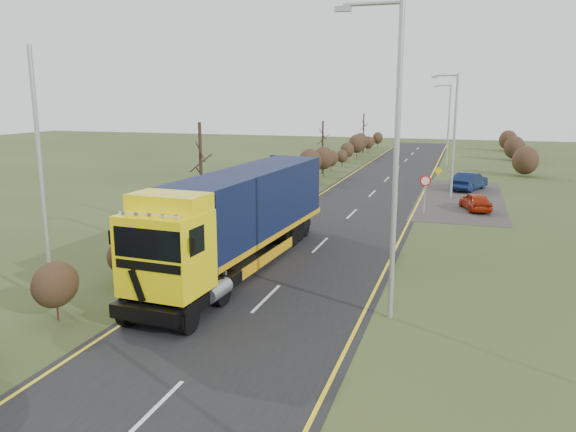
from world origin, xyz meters
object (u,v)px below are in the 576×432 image
at_px(lorry, 240,214).
at_px(car_blue_sedan, 469,181).
at_px(streetlight_near, 392,148).
at_px(speed_sign, 425,187).
at_px(car_red_hatchback, 475,202).

relative_size(lorry, car_blue_sedan, 3.58).
bearing_deg(streetlight_near, lorry, 151.86).
bearing_deg(streetlight_near, speed_sign, 90.24).
bearing_deg(lorry, speed_sign, 67.37).
xyz_separation_m(car_red_hatchback, car_blue_sedan, (-0.40, 8.41, 0.12)).
xyz_separation_m(car_blue_sedan, speed_sign, (-2.71, -10.78, 1.06)).
height_order(car_red_hatchback, car_blue_sedan, car_blue_sedan).
relative_size(car_red_hatchback, streetlight_near, 0.34).
bearing_deg(car_red_hatchback, streetlight_near, 65.26).
xyz_separation_m(car_red_hatchback, speed_sign, (-3.11, -2.37, 1.18)).
height_order(streetlight_near, speed_sign, streetlight_near).
bearing_deg(speed_sign, lorry, -115.74).
distance_m(car_red_hatchback, speed_sign, 4.08).
bearing_deg(lorry, car_red_hatchback, 62.05).
xyz_separation_m(lorry, speed_sign, (6.75, 14.01, -0.65)).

